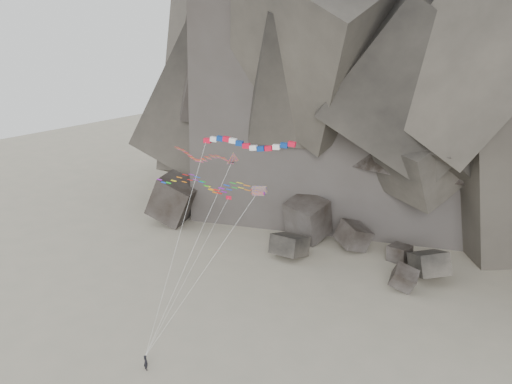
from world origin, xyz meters
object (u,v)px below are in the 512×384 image
Objects in this scene: kite_flyer at (146,361)px; parafoil_kite at (202,183)px; pennant_kite at (213,228)px; banner_kite at (247,145)px; delta_kite at (201,156)px.

kite_flyer is 21.38m from parafoil_kite.
parafoil_kite is at bearing 162.32° from pennant_kite.
banner_kite is 9.79m from pennant_kite.
delta_kite reaches higher than parafoil_kite.
delta_kite is at bearing 122.41° from pennant_kite.
delta_kite is 0.90× the size of banner_kite.
banner_kite reaches higher than parafoil_kite.
pennant_kite is at bearing -115.14° from kite_flyer.
banner_kite reaches higher than pennant_kite.
parafoil_kite is at bearing -107.08° from kite_flyer.
kite_flyer is 24.10m from delta_kite.
kite_flyer is at bearing -149.78° from banner_kite.
delta_kite is 6.64m from parafoil_kite.
banner_kite is at bearing -118.32° from kite_flyer.
delta_kite reaches higher than pennant_kite.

